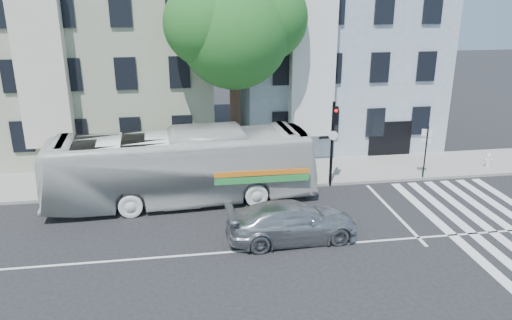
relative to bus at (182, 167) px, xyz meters
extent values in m
plane|color=black|center=(2.91, -5.20, -1.73)|extent=(120.00, 120.00, 0.00)
cube|color=gray|center=(2.91, 2.80, -1.66)|extent=(80.00, 4.00, 0.15)
cube|color=gray|center=(-4.09, 9.80, 3.77)|extent=(12.00, 10.00, 11.00)
cube|color=#8F9CAA|center=(9.91, 9.80, 3.77)|extent=(12.00, 10.00, 11.00)
cylinder|color=#2D2116|center=(2.91, 3.30, 0.87)|extent=(0.56, 0.56, 5.20)
sphere|color=#184B1C|center=(2.91, 3.30, 5.77)|extent=(5.60, 5.60, 5.60)
sphere|color=#184B1C|center=(4.51, 3.70, 6.47)|extent=(4.40, 4.40, 4.40)
sphere|color=#184B1C|center=(1.51, 3.00, 6.27)|extent=(4.20, 4.20, 4.20)
sphere|color=#184B1C|center=(2.31, 3.90, 4.77)|extent=(3.40, 3.40, 3.40)
imported|color=silver|center=(0.00, 0.00, 0.00)|extent=(3.65, 12.60, 3.47)
imported|color=#A7A9AE|center=(4.29, -4.49, -0.96)|extent=(2.43, 5.43, 1.55)
cylinder|color=black|center=(7.49, 0.85, 0.47)|extent=(0.15, 0.15, 4.41)
cube|color=black|center=(7.49, 0.60, 2.04)|extent=(0.33, 0.28, 0.89)
sphere|color=red|center=(7.49, 0.47, 2.31)|extent=(0.17, 0.17, 0.17)
cylinder|color=white|center=(7.49, 0.70, 0.99)|extent=(0.46, 0.12, 0.46)
cylinder|color=silver|center=(16.91, 1.84, -1.25)|extent=(0.26, 0.26, 0.66)
sphere|color=silver|center=(16.91, 1.84, -0.89)|extent=(0.24, 0.24, 0.24)
cylinder|color=silver|center=(16.91, 1.84, -1.17)|extent=(0.45, 0.19, 0.15)
cylinder|color=black|center=(12.59, 0.90, -0.18)|extent=(0.08, 0.08, 2.80)
cube|color=white|center=(12.59, 1.00, 0.83)|extent=(0.48, 0.23, 0.39)
cube|color=white|center=(12.59, 1.00, 0.38)|extent=(0.48, 0.23, 0.20)
camera|label=1|loc=(0.11, -22.16, 7.90)|focal=35.00mm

